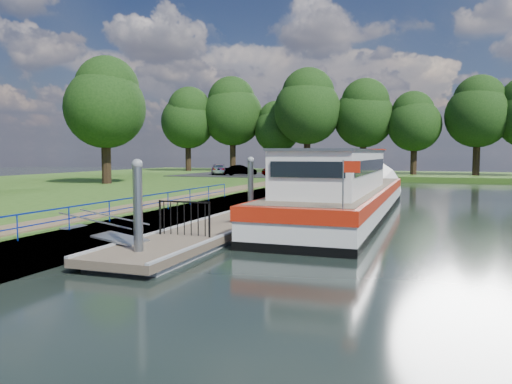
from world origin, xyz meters
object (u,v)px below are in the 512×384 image
(barge, at_px, (347,194))
(car_a, at_px, (278,169))
(car_b, at_px, (241,170))
(pontoon, at_px, (280,208))
(car_c, at_px, (219,169))

(barge, relative_size, car_a, 5.65)
(car_a, bearing_deg, car_b, -123.63)
(pontoon, relative_size, barge, 1.42)
(car_a, bearing_deg, pontoon, -48.25)
(barge, distance_m, car_b, 26.77)
(barge, bearing_deg, car_c, 126.37)
(barge, xyz_separation_m, car_b, (-14.44, 22.54, 0.28))
(car_c, bearing_deg, car_b, 136.25)
(pontoon, xyz_separation_m, barge, (3.60, -0.29, 0.90))
(car_a, distance_m, car_b, 3.88)
(barge, bearing_deg, pontoon, 175.37)
(pontoon, bearing_deg, car_a, 107.28)
(car_a, distance_m, car_c, 6.33)
(car_a, height_order, car_b, car_a)
(barge, bearing_deg, car_b, 122.65)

